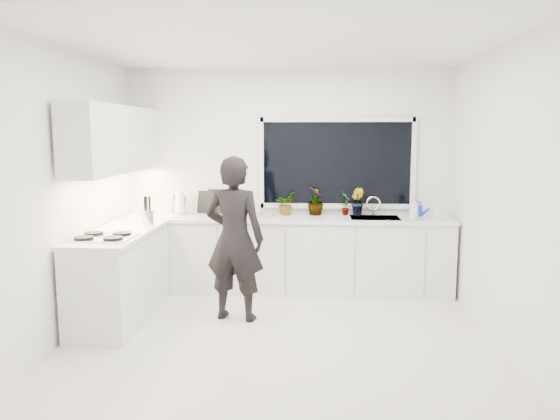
{
  "coord_description": "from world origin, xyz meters",
  "views": [
    {
      "loc": [
        0.31,
        -5.02,
        1.92
      ],
      "look_at": [
        -0.02,
        0.4,
        1.15
      ],
      "focal_mm": 35.0,
      "sensor_mm": 36.0,
      "label": 1
    }
  ],
  "objects": [
    {
      "name": "upper_cabinets",
      "position": [
        -1.79,
        0.7,
        1.85
      ],
      "size": [
        0.34,
        2.1,
        0.7
      ],
      "primitive_type": "cube",
      "color": "white",
      "rests_on": "wall_left"
    },
    {
      "name": "wall_back",
      "position": [
        0.0,
        1.76,
        1.35
      ],
      "size": [
        4.0,
        0.02,
        2.7
      ],
      "primitive_type": "cube",
      "color": "white",
      "rests_on": "ground"
    },
    {
      "name": "base_cabinets_back",
      "position": [
        0.0,
        1.45,
        0.44
      ],
      "size": [
        3.92,
        0.58,
        0.88
      ],
      "primitive_type": "cube",
      "color": "white",
      "rests_on": "floor"
    },
    {
      "name": "floor",
      "position": [
        0.0,
        0.0,
        -0.01
      ],
      "size": [
        4.0,
        3.5,
        0.02
      ],
      "primitive_type": "cube",
      "color": "beige",
      "rests_on": "ground"
    },
    {
      "name": "person",
      "position": [
        -0.49,
        0.42,
        0.85
      ],
      "size": [
        0.68,
        0.52,
        1.7
      ],
      "primitive_type": "imported",
      "rotation": [
        0.0,
        0.0,
        2.95
      ],
      "color": "black",
      "rests_on": "floor"
    },
    {
      "name": "ceiling",
      "position": [
        0.0,
        0.0,
        2.71
      ],
      "size": [
        4.0,
        3.5,
        0.02
      ],
      "primitive_type": "cube",
      "color": "white",
      "rests_on": "wall_back"
    },
    {
      "name": "sink",
      "position": [
        1.05,
        1.45,
        0.87
      ],
      "size": [
        0.58,
        0.42,
        0.14
      ],
      "primitive_type": "cube",
      "color": "silver",
      "rests_on": "countertop_back"
    },
    {
      "name": "utensil_crock",
      "position": [
        -1.5,
        0.8,
        1.0
      ],
      "size": [
        0.15,
        0.15,
        0.16
      ],
      "primitive_type": "cylinder",
      "rotation": [
        0.0,
        0.0,
        0.17
      ],
      "color": "silver",
      "rests_on": "countertop_left"
    },
    {
      "name": "countertop_left",
      "position": [
        -1.67,
        0.35,
        0.9
      ],
      "size": [
        0.62,
        1.6,
        0.04
      ],
      "primitive_type": "cube",
      "color": "silver",
      "rests_on": "base_cabinets_left"
    },
    {
      "name": "wall_left",
      "position": [
        -2.01,
        0.0,
        1.35
      ],
      "size": [
        0.02,
        3.5,
        2.7
      ],
      "primitive_type": "cube",
      "color": "white",
      "rests_on": "ground"
    },
    {
      "name": "soap_bottles",
      "position": [
        1.55,
        1.3,
        1.04
      ],
      "size": [
        0.38,
        0.15,
        0.27
      ],
      "color": "#D8BF66",
      "rests_on": "countertop_back"
    },
    {
      "name": "pizza_tray",
      "position": [
        -0.32,
        1.42,
        0.94
      ],
      "size": [
        0.56,
        0.49,
        0.03
      ],
      "primitive_type": "cube",
      "rotation": [
        0.0,
        0.0,
        0.4
      ],
      "color": "silver",
      "rests_on": "countertop_back"
    },
    {
      "name": "faucet",
      "position": [
        1.05,
        1.65,
        1.03
      ],
      "size": [
        0.03,
        0.03,
        0.22
      ],
      "primitive_type": "cylinder",
      "color": "silver",
      "rests_on": "countertop_back"
    },
    {
      "name": "wall_right",
      "position": [
        2.01,
        0.0,
        1.35
      ],
      "size": [
        0.02,
        3.5,
        2.7
      ],
      "primitive_type": "cube",
      "color": "white",
      "rests_on": "ground"
    },
    {
      "name": "knife_block",
      "position": [
        -1.35,
        1.59,
        1.03
      ],
      "size": [
        0.16,
        0.14,
        0.22
      ],
      "primitive_type": "cube",
      "rotation": [
        0.0,
        0.0,
        -0.33
      ],
      "color": "brown",
      "rests_on": "countertop_back"
    },
    {
      "name": "paper_towel_roll",
      "position": [
        -1.33,
        1.55,
        1.05
      ],
      "size": [
        0.14,
        0.14,
        0.26
      ],
      "primitive_type": "cylinder",
      "rotation": [
        0.0,
        0.0,
        -0.32
      ],
      "color": "white",
      "rests_on": "countertop_back"
    },
    {
      "name": "countertop_back",
      "position": [
        0.0,
        1.44,
        0.9
      ],
      "size": [
        3.94,
        0.62,
        0.04
      ],
      "primitive_type": "cube",
      "color": "silver",
      "rests_on": "base_cabinets_back"
    },
    {
      "name": "herb_plants",
      "position": [
        0.36,
        1.61,
        1.08
      ],
      "size": [
        1.11,
        0.3,
        0.34
      ],
      "color": "#26662D",
      "rests_on": "countertop_back"
    },
    {
      "name": "base_cabinets_left",
      "position": [
        -1.67,
        0.35,
        0.44
      ],
      "size": [
        0.58,
        1.6,
        0.88
      ],
      "primitive_type": "cube",
      "color": "white",
      "rests_on": "floor"
    },
    {
      "name": "picture_frame_small",
      "position": [
        -0.89,
        1.69,
        1.07
      ],
      "size": [
        0.24,
        0.1,
        0.3
      ],
      "primitive_type": "cube",
      "rotation": [
        0.0,
        0.0,
        -0.31
      ],
      "color": "black",
      "rests_on": "countertop_back"
    },
    {
      "name": "window",
      "position": [
        0.6,
        1.73,
        1.55
      ],
      "size": [
        1.8,
        0.02,
        1.0
      ],
      "primitive_type": "cube",
      "color": "black",
      "rests_on": "wall_back"
    },
    {
      "name": "watering_can",
      "position": [
        1.57,
        1.61,
        0.98
      ],
      "size": [
        0.15,
        0.15,
        0.13
      ],
      "primitive_type": "cylinder",
      "rotation": [
        0.0,
        0.0,
        -0.04
      ],
      "color": "blue",
      "rests_on": "countertop_back"
    },
    {
      "name": "stovetop",
      "position": [
        -1.69,
        -0.0,
        0.94
      ],
      "size": [
        0.56,
        0.48,
        0.03
      ],
      "primitive_type": "cube",
      "color": "black",
      "rests_on": "countertop_left"
    },
    {
      "name": "pizza",
      "position": [
        -0.32,
        1.42,
        0.95
      ],
      "size": [
        0.5,
        0.44,
        0.01
      ],
      "primitive_type": "cube",
      "rotation": [
        0.0,
        0.0,
        0.4
      ],
      "color": "#B01720",
      "rests_on": "pizza_tray"
    },
    {
      "name": "picture_frame_large",
      "position": [
        -1.03,
        1.69,
        1.06
      ],
      "size": [
        0.22,
        0.08,
        0.28
      ],
      "primitive_type": "cube",
      "rotation": [
        0.0,
        0.0,
        -0.3
      ],
      "color": "black",
      "rests_on": "countertop_back"
    }
  ]
}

